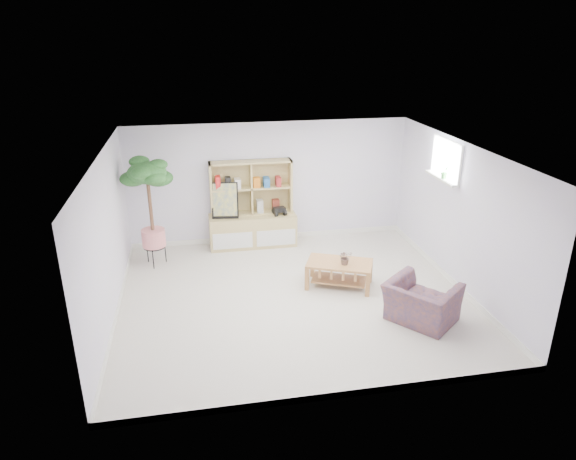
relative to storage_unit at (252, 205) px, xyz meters
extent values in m
cube|color=silver|center=(0.38, -2.24, -0.85)|extent=(5.50, 5.00, 0.01)
cube|color=white|center=(0.38, -2.24, 1.55)|extent=(5.50, 5.00, 0.01)
cube|color=white|center=(0.38, 0.26, 0.35)|extent=(5.50, 0.01, 2.40)
cube|color=white|center=(0.38, -4.74, 0.35)|extent=(5.50, 0.01, 2.40)
cube|color=white|center=(-2.37, -2.24, 0.35)|extent=(0.01, 5.00, 2.40)
cube|color=white|center=(3.13, -2.24, 0.35)|extent=(0.01, 5.00, 2.40)
cube|color=white|center=(3.05, -1.64, 0.83)|extent=(0.14, 1.00, 0.04)
imported|color=#286F27|center=(1.27, -2.09, -0.29)|extent=(0.22, 0.19, 0.24)
imported|color=navy|center=(2.08, -3.30, -0.49)|extent=(1.24, 1.26, 0.71)
imported|color=#174A1E|center=(3.05, -1.72, 0.97)|extent=(0.15, 0.14, 0.23)
camera|label=1|loc=(-1.06, -9.42, 3.21)|focal=32.00mm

